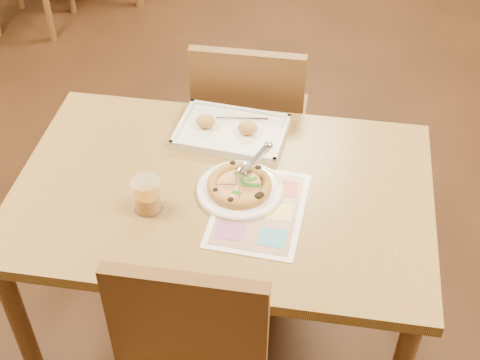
# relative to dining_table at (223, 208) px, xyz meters

# --- Properties ---
(room) EXTENTS (7.00, 7.00, 7.00)m
(room) POSITION_rel_dining_table_xyz_m (0.00, 0.00, 0.72)
(room) COLOR #361B0F
(room) RESTS_ON ground
(dining_table) EXTENTS (1.30, 0.85, 0.72)m
(dining_table) POSITION_rel_dining_table_xyz_m (0.00, 0.00, 0.00)
(dining_table) COLOR olive
(dining_table) RESTS_ON ground
(chair_far) EXTENTS (0.42, 0.42, 0.47)m
(chair_far) POSITION_rel_dining_table_xyz_m (-0.00, 0.60, -0.07)
(chair_far) COLOR brown
(chair_far) RESTS_ON ground
(plate) EXTENTS (0.32, 0.32, 0.01)m
(plate) POSITION_rel_dining_table_xyz_m (0.06, -0.01, 0.09)
(plate) COLOR white
(plate) RESTS_ON dining_table
(pizza) EXTENTS (0.20, 0.20, 0.03)m
(pizza) POSITION_rel_dining_table_xyz_m (0.05, -0.00, 0.11)
(pizza) COLOR #BE7D41
(pizza) RESTS_ON plate
(pizza_cutter) EXTENTS (0.09, 0.14, 0.09)m
(pizza_cutter) POSITION_rel_dining_table_xyz_m (0.09, 0.03, 0.17)
(pizza_cutter) COLOR silver
(pizza_cutter) RESTS_ON pizza
(appetizer_tray) EXTENTS (0.38, 0.28, 0.06)m
(appetizer_tray) POSITION_rel_dining_table_xyz_m (-0.02, 0.27, 0.10)
(appetizer_tray) COLOR white
(appetizer_tray) RESTS_ON dining_table
(glass_tumbler) EXTENTS (0.09, 0.09, 0.11)m
(glass_tumbler) POSITION_rel_dining_table_xyz_m (-0.20, -0.12, 0.13)
(glass_tumbler) COLOR #88480A
(glass_tumbler) RESTS_ON dining_table
(menu) EXTENTS (0.29, 0.39, 0.00)m
(menu) POSITION_rel_dining_table_xyz_m (0.13, -0.08, 0.09)
(menu) COLOR white
(menu) RESTS_ON dining_table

